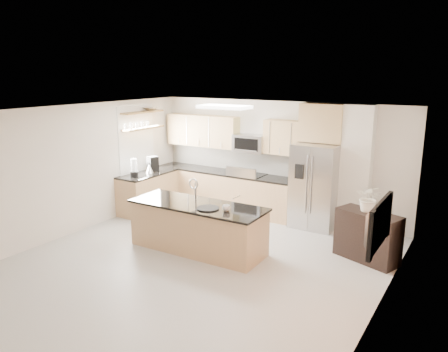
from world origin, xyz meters
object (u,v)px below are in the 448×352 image
Objects in this scene: credenza at (367,236)px; television at (371,223)px; island at (198,227)px; blender at (134,169)px; coffee_maker at (153,164)px; microwave at (250,143)px; flower_vase at (370,191)px; bowl at (150,108)px; kettle at (149,169)px; platter at (208,208)px; range at (247,193)px; cup at (226,208)px; refrigerator at (315,186)px.

television reaches higher than credenza.
island is 2.60m from blender.
microwave is at bearing 24.91° from coffee_maker.
bowl is at bearing 175.14° from flower_vase.
platter is at bearing -29.28° from kettle.
coffee_maker is 5.12m from flower_vase.
credenza is 5.20m from coffee_maker.
kettle is at bearing -149.94° from microwave.
range is at bearing -90.00° from microwave.
range is at bearing 27.36° from kettle.
microwave reaches higher than blender.
bowl is (-3.19, 1.75, 1.45)m from cup.
cup is 0.38× the size of coffee_maker.
kettle is 0.22× the size of television.
platter is 2.80m from flower_vase.
television reaches higher than platter.
platter is (-1.06, -2.48, 0.00)m from refrigerator.
microwave is at bearing 110.06° from cup.
coffee_maker is at bearing -157.94° from range.
television reaches higher than range.
bowl is 6.33m from television.
flower_vase reaches higher than range.
island is 3.01m from credenza.
platter is (0.60, -2.65, -0.74)m from microwave.
blender is at bearing 162.47° from cup.
refrigerator is 3.84m from coffee_maker.
microwave is 2.15× the size of coffee_maker.
credenza is 2.75× the size of platter.
credenza is 2.68× the size of bowl.
bowl is (-0.16, 0.15, 1.30)m from coffee_maker.
television is at bearing -58.96° from refrigerator.
kettle is 1.42m from bowl.
island reaches higher than cup.
credenza is 3.09× the size of coffee_maker.
microwave is 1.86× the size of blender.
credenza is at bearing -1.73° from kettle.
credenza is at bearing -23.47° from microwave.
kettle is 0.59× the size of bowl.
flower_vase is (5.27, -0.45, -1.15)m from bowl.
coffee_maker is at bearing -155.09° from microwave.
blender is 5.11m from flower_vase.
island is 0.57m from platter.
microwave is 1.82m from refrigerator.
refrigerator reaches higher than island.
refrigerator is 7.39× the size of kettle.
kettle is (-3.68, -1.00, 0.14)m from refrigerator.
refrigerator is at bearing 66.88° from platter.
microwave reaches higher than refrigerator.
cup is 3.92m from bowl.
blender is at bearing 158.74° from island.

